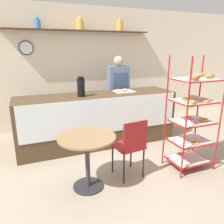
{
  "coord_description": "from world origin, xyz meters",
  "views": [
    {
      "loc": [
        -1.23,
        -2.68,
        1.79
      ],
      "look_at": [
        0.0,
        0.39,
        0.83
      ],
      "focal_mm": 35.0,
      "sensor_mm": 36.0,
      "label": 1
    }
  ],
  "objects_px": {
    "cafe_table": "(87,149)",
    "coffee_carafe": "(81,87)",
    "person_worker": "(118,91)",
    "donut_tray_counter": "(123,91)",
    "cafe_chair": "(131,143)",
    "pastry_rack": "(192,119)"
  },
  "relations": [
    {
      "from": "donut_tray_counter",
      "to": "person_worker",
      "type": "bearing_deg",
      "value": 77.61
    },
    {
      "from": "cafe_chair",
      "to": "donut_tray_counter",
      "type": "relative_size",
      "value": 2.28
    },
    {
      "from": "person_worker",
      "to": "donut_tray_counter",
      "type": "xyz_separation_m",
      "value": [
        -0.1,
        -0.47,
        0.1
      ]
    },
    {
      "from": "pastry_rack",
      "to": "donut_tray_counter",
      "type": "xyz_separation_m",
      "value": [
        -0.48,
        1.43,
        0.2
      ]
    },
    {
      "from": "person_worker",
      "to": "cafe_table",
      "type": "height_order",
      "value": "person_worker"
    },
    {
      "from": "pastry_rack",
      "to": "cafe_table",
      "type": "relative_size",
      "value": 2.3
    },
    {
      "from": "cafe_table",
      "to": "coffee_carafe",
      "type": "relative_size",
      "value": 2.05
    },
    {
      "from": "cafe_chair",
      "to": "pastry_rack",
      "type": "bearing_deg",
      "value": 170.13
    },
    {
      "from": "pastry_rack",
      "to": "donut_tray_counter",
      "type": "distance_m",
      "value": 1.52
    },
    {
      "from": "person_worker",
      "to": "cafe_chair",
      "type": "xyz_separation_m",
      "value": [
        -0.59,
        -1.84,
        -0.36
      ]
    },
    {
      "from": "cafe_table",
      "to": "coffee_carafe",
      "type": "distance_m",
      "value": 1.4
    },
    {
      "from": "cafe_chair",
      "to": "donut_tray_counter",
      "type": "bearing_deg",
      "value": -116.15
    },
    {
      "from": "person_worker",
      "to": "pastry_rack",
      "type": "bearing_deg",
      "value": -78.9
    },
    {
      "from": "person_worker",
      "to": "cafe_chair",
      "type": "height_order",
      "value": "person_worker"
    },
    {
      "from": "cafe_chair",
      "to": "cafe_table",
      "type": "bearing_deg",
      "value": -7.77
    },
    {
      "from": "cafe_chair",
      "to": "donut_tray_counter",
      "type": "distance_m",
      "value": 1.53
    },
    {
      "from": "pastry_rack",
      "to": "person_worker",
      "type": "xyz_separation_m",
      "value": [
        -0.37,
        1.9,
        0.1
      ]
    },
    {
      "from": "person_worker",
      "to": "coffee_carafe",
      "type": "distance_m",
      "value": 1.16
    },
    {
      "from": "coffee_carafe",
      "to": "donut_tray_counter",
      "type": "bearing_deg",
      "value": 7.7
    },
    {
      "from": "pastry_rack",
      "to": "cafe_chair",
      "type": "xyz_separation_m",
      "value": [
        -0.97,
        0.06,
        -0.26
      ]
    },
    {
      "from": "cafe_table",
      "to": "cafe_chair",
      "type": "bearing_deg",
      "value": -1.35
    },
    {
      "from": "cafe_table",
      "to": "cafe_chair",
      "type": "xyz_separation_m",
      "value": [
        0.62,
        -0.01,
        -0.02
      ]
    }
  ]
}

